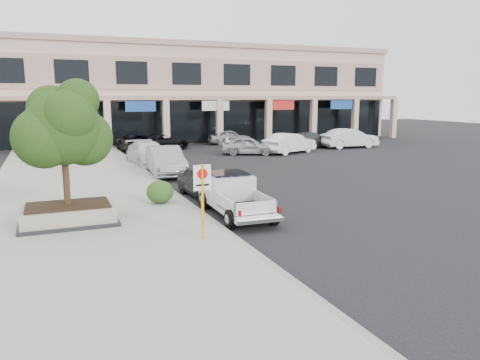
% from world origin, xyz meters
% --- Properties ---
extents(ground, '(120.00, 120.00, 0.00)m').
position_xyz_m(ground, '(0.00, 0.00, 0.00)').
color(ground, black).
rests_on(ground, ground).
extents(sidewalk, '(8.00, 52.00, 0.15)m').
position_xyz_m(sidewalk, '(-5.50, 6.00, 0.07)').
color(sidewalk, gray).
rests_on(sidewalk, ground).
extents(curb, '(0.20, 52.00, 0.15)m').
position_xyz_m(curb, '(-1.55, 6.00, 0.07)').
color(curb, gray).
rests_on(curb, ground).
extents(strip_mall, '(40.55, 12.43, 9.50)m').
position_xyz_m(strip_mall, '(8.00, 33.93, 4.75)').
color(strip_mall, '#C8A68C').
rests_on(strip_mall, ground).
extents(planter, '(3.20, 2.20, 0.68)m').
position_xyz_m(planter, '(-6.25, 2.90, 0.48)').
color(planter, black).
rests_on(planter, sidewalk).
extents(planter_tree, '(2.90, 2.55, 4.00)m').
position_xyz_m(planter_tree, '(-6.12, 3.05, 3.41)').
color(planter_tree, black).
rests_on(planter_tree, planter).
extents(no_parking_sign, '(0.55, 0.09, 2.30)m').
position_xyz_m(no_parking_sign, '(-2.52, -0.52, 1.63)').
color(no_parking_sign, '#E6A30C').
rests_on(no_parking_sign, sidewalk).
extents(hedge, '(1.10, 0.99, 0.93)m').
position_xyz_m(hedge, '(-2.65, 4.76, 0.62)').
color(hedge, '#1C3F12').
rests_on(hedge, sidewalk).
extents(pickup_truck, '(1.97, 4.97, 1.55)m').
position_xyz_m(pickup_truck, '(-0.35, 2.18, 0.77)').
color(pickup_truck, silver).
rests_on(pickup_truck, ground).
extents(curb_car_a, '(1.85, 4.08, 1.36)m').
position_xyz_m(curb_car_a, '(-0.35, 5.90, 0.68)').
color(curb_car_a, '#292B2D').
rests_on(curb_car_a, ground).
extents(curb_car_b, '(2.07, 5.08, 1.64)m').
position_xyz_m(curb_car_b, '(-0.61, 12.34, 0.82)').
color(curb_car_b, gray).
rests_on(curb_car_b, ground).
extents(curb_car_c, '(2.46, 5.34, 1.51)m').
position_xyz_m(curb_car_c, '(-0.72, 16.65, 0.76)').
color(curb_car_c, silver).
rests_on(curb_car_c, ground).
extents(curb_car_d, '(2.94, 5.56, 1.49)m').
position_xyz_m(curb_car_d, '(-0.09, 23.45, 0.74)').
color(curb_car_d, black).
rests_on(curb_car_d, ground).
extents(lot_car_a, '(4.44, 3.22, 1.40)m').
position_xyz_m(lot_car_a, '(7.50, 19.20, 0.70)').
color(lot_car_a, '#A2A6AA').
rests_on(lot_car_a, ground).
extents(lot_car_b, '(5.09, 3.39, 1.59)m').
position_xyz_m(lot_car_b, '(10.91, 18.82, 0.79)').
color(lot_car_b, silver).
rests_on(lot_car_b, ground).
extents(lot_car_c, '(5.16, 3.74, 1.39)m').
position_xyz_m(lot_car_c, '(14.44, 21.60, 0.69)').
color(lot_car_c, '#323538').
rests_on(lot_car_c, ground).
extents(lot_car_d, '(5.29, 3.67, 1.34)m').
position_xyz_m(lot_car_d, '(2.00, 24.79, 0.67)').
color(lot_car_d, black).
rests_on(lot_car_d, ground).
extents(lot_car_e, '(4.17, 1.98, 1.38)m').
position_xyz_m(lot_car_e, '(9.04, 27.16, 0.69)').
color(lot_car_e, gray).
rests_on(lot_car_e, ground).
extents(lot_car_f, '(5.08, 1.87, 1.66)m').
position_xyz_m(lot_car_f, '(17.61, 20.30, 0.83)').
color(lot_car_f, silver).
rests_on(lot_car_f, ground).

